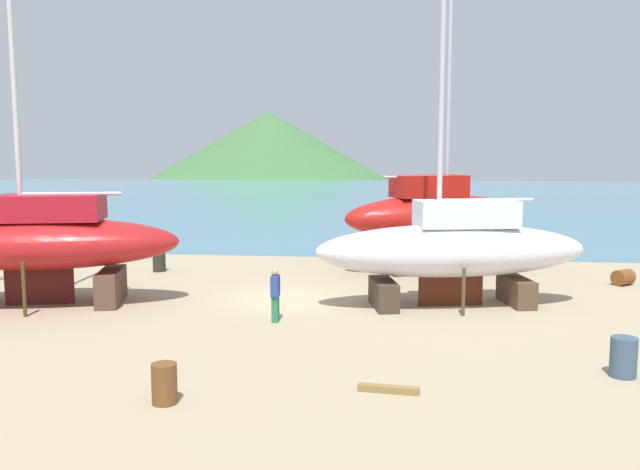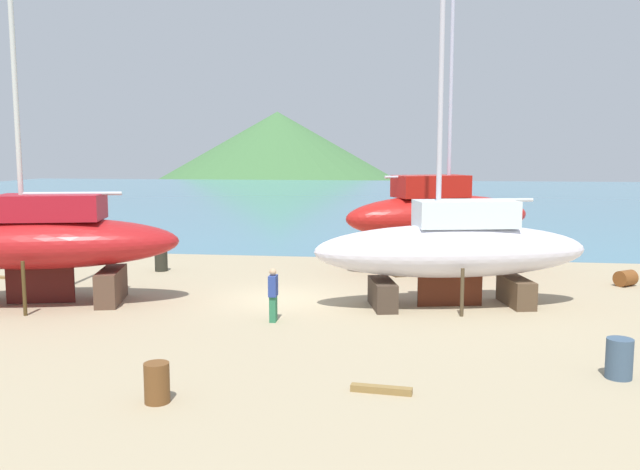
# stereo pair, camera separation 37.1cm
# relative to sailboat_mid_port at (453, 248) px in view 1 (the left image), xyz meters

# --- Properties ---
(ground_plane) EXTENTS (54.69, 54.69, 0.00)m
(ground_plane) POSITION_rel_sailboat_mid_port_xyz_m (-5.96, -3.66, -2.01)
(ground_plane) COLOR tan
(sea_water) EXTENTS (130.56, 86.94, 0.01)m
(sea_water) POSITION_rel_sailboat_mid_port_xyz_m (-5.96, 53.48, -2.01)
(sea_water) COLOR teal
(sea_water) RESTS_ON ground
(headland_hill) EXTENTS (102.56, 102.56, 28.80)m
(headland_hill) POSITION_rel_sailboat_mid_port_xyz_m (-33.16, 135.99, -2.01)
(headland_hill) COLOR #42703D
(headland_hill) RESTS_ON ground
(sailboat_mid_port) EXTENTS (9.62, 4.52, 16.68)m
(sailboat_mid_port) POSITION_rel_sailboat_mid_port_xyz_m (0.00, 0.00, 0.00)
(sailboat_mid_port) COLOR #423428
(sailboat_mid_port) RESTS_ON ground
(sailboat_small_center) EXTENTS (9.99, 5.29, 13.50)m
(sailboat_small_center) POSITION_rel_sailboat_mid_port_xyz_m (-14.02, -1.53, 0.15)
(sailboat_small_center) COLOR #4D3520
(sailboat_small_center) RESTS_ON ground
(sailboat_large_starboard) EXTENTS (9.03, 6.18, 15.53)m
(sailboat_large_starboard) POSITION_rel_sailboat_mid_port_xyz_m (-0.20, 7.04, 0.41)
(sailboat_large_starboard) COLOR #513421
(sailboat_large_starboard) RESTS_ON ground
(worker) EXTENTS (0.25, 0.44, 1.68)m
(worker) POSITION_rel_sailboat_mid_port_xyz_m (-5.58, -2.87, -1.14)
(worker) COLOR #2B724B
(worker) RESTS_ON ground
(barrel_tipped_left) EXTENTS (0.69, 0.69, 0.86)m
(barrel_tipped_left) POSITION_rel_sailboat_mid_port_xyz_m (-6.63, -9.84, -1.58)
(barrel_tipped_left) COLOR brown
(barrel_tipped_left) RESTS_ON ground
(barrel_rust_near) EXTENTS (0.77, 0.77, 0.76)m
(barrel_rust_near) POSITION_rel_sailboat_mid_port_xyz_m (-16.56, 3.91, -1.63)
(barrel_rust_near) COLOR #252C2D
(barrel_rust_near) RESTS_ON ground
(barrel_rust_far) EXTENTS (0.76, 0.76, 0.95)m
(barrel_rust_far) POSITION_rel_sailboat_mid_port_xyz_m (3.47, -6.93, -1.54)
(barrel_rust_far) COLOR #3C526A
(barrel_rust_far) RESTS_ON ground
(barrel_tar_black) EXTENTS (0.98, 0.95, 0.62)m
(barrel_tar_black) POSITION_rel_sailboat_mid_port_xyz_m (6.98, 4.43, -1.70)
(barrel_tar_black) COLOR brown
(barrel_tar_black) RESTS_ON ground
(barrel_tipped_center) EXTENTS (0.72, 0.72, 0.95)m
(barrel_tipped_center) POSITION_rel_sailboat_mid_port_xyz_m (-12.28, 5.18, -1.54)
(barrel_tipped_center) COLOR #292920
(barrel_tipped_center) RESTS_ON ground
(timber_long_aft) EXTENTS (1.37, 0.35, 0.15)m
(timber_long_aft) POSITION_rel_sailboat_mid_port_xyz_m (-1.98, -8.64, -1.93)
(timber_long_aft) COLOR olive
(timber_long_aft) RESTS_ON ground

